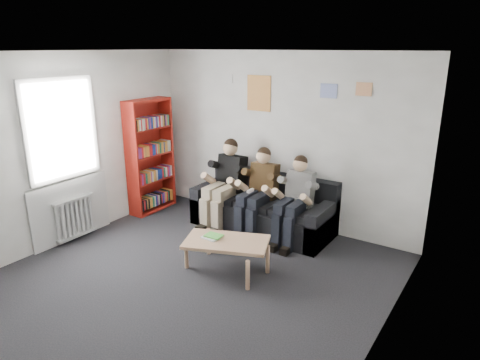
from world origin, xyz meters
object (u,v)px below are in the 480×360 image
at_px(person_middle, 257,192).
at_px(person_left, 224,184).
at_px(person_right, 294,201).
at_px(sofa, 264,210).
at_px(bookshelf, 150,156).
at_px(coffee_table, 226,244).

bearing_deg(person_middle, person_left, 176.24).
distance_m(person_left, person_right, 1.22).
bearing_deg(sofa, bookshelf, -169.96).
bearing_deg(coffee_table, person_right, 75.04).
distance_m(bookshelf, coffee_table, 2.61).
bearing_deg(person_right, sofa, 159.08).
relative_size(bookshelf, person_left, 1.40).
xyz_separation_m(person_left, person_right, (1.22, 0.01, -0.04)).
xyz_separation_m(sofa, person_middle, (0.00, -0.20, 0.35)).
bearing_deg(person_right, bookshelf, -179.43).
bearing_deg(person_middle, bookshelf, -179.53).
distance_m(person_middle, person_right, 0.61).
relative_size(coffee_table, person_middle, 0.79).
bearing_deg(person_left, person_middle, 3.68).
xyz_separation_m(bookshelf, coffee_table, (2.32, -1.05, -0.60)).
xyz_separation_m(coffee_table, person_middle, (-0.28, 1.21, 0.29)).
bearing_deg(sofa, coffee_table, -78.58).
height_order(bookshelf, person_middle, bookshelf).
distance_m(bookshelf, person_left, 1.46).
distance_m(sofa, person_right, 0.72).
bearing_deg(sofa, person_middle, -90.00).
distance_m(bookshelf, person_middle, 2.06).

